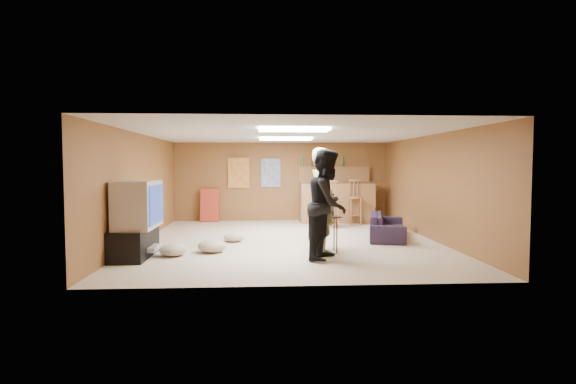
{
  "coord_description": "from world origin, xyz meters",
  "views": [
    {
      "loc": [
        -0.55,
        -9.2,
        1.56
      ],
      "look_at": [
        0.0,
        0.2,
        1.0
      ],
      "focal_mm": 28.0,
      "sensor_mm": 36.0,
      "label": 1
    }
  ],
  "objects": [
    {
      "name": "tv_screen",
      "position": [
        -2.34,
        -1.5,
        0.9
      ],
      "size": [
        0.02,
        0.95,
        0.65
      ],
      "primitive_type": "cube",
      "color": "navy",
      "rests_on": "tv_body"
    },
    {
      "name": "folding_chair_stack",
      "position": [
        -2.0,
        3.3,
        0.45
      ],
      "size": [
        0.5,
        0.26,
        0.91
      ],
      "primitive_type": "cube",
      "rotation": [
        -0.14,
        0.0,
        0.0
      ],
      "color": "red",
      "rests_on": "ground"
    },
    {
      "name": "bar_counter",
      "position": [
        1.5,
        2.95,
        0.55
      ],
      "size": [
        2.0,
        0.6,
        1.1
      ],
      "primitive_type": "cube",
      "color": "brown",
      "rests_on": "ground"
    },
    {
      "name": "wall_back",
      "position": [
        0.0,
        3.5,
        1.1
      ],
      "size": [
        6.0,
        0.02,
        2.2
      ],
      "primitive_type": "cube",
      "color": "brown",
      "rests_on": "ground"
    },
    {
      "name": "wall_right",
      "position": [
        3.0,
        0.0,
        1.1
      ],
      "size": [
        0.02,
        7.0,
        2.2
      ],
      "primitive_type": "cube",
      "color": "brown",
      "rests_on": "ground"
    },
    {
      "name": "bar_stool_right",
      "position": [
        1.9,
        2.46,
        0.58
      ],
      "size": [
        0.45,
        0.45,
        1.15
      ],
      "primitive_type": null,
      "rotation": [
        0.0,
        0.0,
        -0.27
      ],
      "color": "brown",
      "rests_on": "ground"
    },
    {
      "name": "cushion_far",
      "position": [
        -2.08,
        -1.45,
        0.11
      ],
      "size": [
        0.56,
        0.56,
        0.21
      ],
      "primitive_type": "ellipsoid",
      "rotation": [
        0.0,
        0.0,
        -0.22
      ],
      "color": "tan",
      "rests_on": "ground"
    },
    {
      "name": "cushion_near_tv",
      "position": [
        -1.44,
        -1.16,
        0.12
      ],
      "size": [
        0.64,
        0.64,
        0.23
      ],
      "primitive_type": "ellipsoid",
      "rotation": [
        0.0,
        0.0,
        -0.29
      ],
      "color": "tan",
      "rests_on": "ground"
    },
    {
      "name": "tv_body",
      "position": [
        -2.65,
        -1.5,
        0.9
      ],
      "size": [
        0.6,
        1.1,
        0.8
      ],
      "primitive_type": "cube",
      "color": "#B2B2B7",
      "rests_on": "tv_stand"
    },
    {
      "name": "person_olive",
      "position": [
        0.52,
        -1.34,
        0.94
      ],
      "size": [
        0.65,
        0.79,
        1.87
      ],
      "primitive_type": "imported",
      "rotation": [
        0.0,
        0.0,
        1.92
      ],
      "color": "#5F683C",
      "rests_on": "ground"
    },
    {
      "name": "poster_right",
      "position": [
        -0.3,
        3.46,
        1.35
      ],
      "size": [
        0.55,
        0.03,
        0.8
      ],
      "primitive_type": "cube",
      "color": "#334C99",
      "rests_on": "wall_back"
    },
    {
      "name": "wall_front",
      "position": [
        0.0,
        -3.5,
        1.1
      ],
      "size": [
        6.0,
        0.02,
        2.2
      ],
      "primitive_type": "cube",
      "color": "brown",
      "rests_on": "ground"
    },
    {
      "name": "bar_shelf",
      "position": [
        1.5,
        3.4,
        1.5
      ],
      "size": [
        2.0,
        0.18,
        0.05
      ],
      "primitive_type": "cube",
      "color": "brown",
      "rests_on": "bar_backing"
    },
    {
      "name": "dvd_box",
      "position": [
        -2.5,
        -1.5,
        0.15
      ],
      "size": [
        0.35,
        0.5,
        0.08
      ],
      "primitive_type": "cube",
      "color": "#B2B2B7",
      "rests_on": "tv_stand"
    },
    {
      "name": "poster_left",
      "position": [
        -1.2,
        3.46,
        1.35
      ],
      "size": [
        0.6,
        0.03,
        0.85
      ],
      "primitive_type": "cube",
      "color": "#BF3F26",
      "rests_on": "wall_back"
    },
    {
      "name": "bottle_row",
      "position": [
        1.16,
        3.38,
        1.65
      ],
      "size": [
        1.2,
        0.08,
        0.26
      ],
      "primitive_type": null,
      "color": "#3F7233",
      "rests_on": "bar_shelf"
    },
    {
      "name": "ceiling",
      "position": [
        0.0,
        0.0,
        2.2
      ],
      "size": [
        6.0,
        7.0,
        0.02
      ],
      "primitive_type": "cube",
      "color": "silver",
      "rests_on": "ground"
    },
    {
      "name": "person_black",
      "position": [
        0.54,
        -1.84,
        0.91
      ],
      "size": [
        1.0,
        1.1,
        1.83
      ],
      "primitive_type": "imported",
      "rotation": [
        0.0,
        0.0,
        1.15
      ],
      "color": "black",
      "rests_on": "ground"
    },
    {
      "name": "bar_stool_left",
      "position": [
        1.2,
        1.88,
        0.57
      ],
      "size": [
        0.44,
        0.44,
        1.13
      ],
      "primitive_type": null,
      "rotation": [
        0.0,
        0.0,
        -0.27
      ],
      "color": "brown",
      "rests_on": "ground"
    },
    {
      "name": "cup_blue",
      "position": [
        0.72,
        -1.13,
        0.71
      ],
      "size": [
        0.09,
        0.09,
        0.11
      ],
      "primitive_type": "cylinder",
      "rotation": [
        0.0,
        0.0,
        -0.11
      ],
      "color": "#17209F",
      "rests_on": "tray_table"
    },
    {
      "name": "cup_red_near",
      "position": [
        0.46,
        -1.2,
        0.71
      ],
      "size": [
        0.09,
        0.09,
        0.11
      ],
      "primitive_type": "cylinder",
      "rotation": [
        0.0,
        0.0,
        0.12
      ],
      "color": "#B70C29",
      "rests_on": "tray_table"
    },
    {
      "name": "ceiling_panel_front",
      "position": [
        0.0,
        -1.5,
        2.17
      ],
      "size": [
        1.2,
        0.6,
        0.04
      ],
      "primitive_type": "cube",
      "color": "white",
      "rests_on": "ceiling"
    },
    {
      "name": "tv_stand",
      "position": [
        -2.72,
        -1.5,
        0.25
      ],
      "size": [
        0.55,
        1.3,
        0.5
      ],
      "primitive_type": "cube",
      "color": "black",
      "rests_on": "ground"
    },
    {
      "name": "sofa",
      "position": [
        2.14,
        0.21,
        0.27
      ],
      "size": [
        1.15,
        1.94,
        0.53
      ],
      "primitive_type": "imported",
      "rotation": [
        0.0,
        0.0,
        1.31
      ],
      "color": "black",
      "rests_on": "ground"
    },
    {
      "name": "ground",
      "position": [
        0.0,
        0.0,
        0.0
      ],
      "size": [
        7.0,
        7.0,
        0.0
      ],
      "primitive_type": "plane",
      "color": "beige",
      "rests_on": "ground"
    },
    {
      "name": "bar_backing",
      "position": [
        1.5,
        3.42,
        1.2
      ],
      "size": [
        2.0,
        0.14,
        0.6
      ],
      "primitive_type": "cube",
      "color": "brown",
      "rests_on": "bar_counter"
    },
    {
      "name": "cup_red_far",
      "position": [
        0.64,
        -1.35,
        0.7
      ],
      "size": [
        0.08,
        0.08,
        0.1
      ],
      "primitive_type": "cylinder",
      "rotation": [
        0.0,
        0.0,
        0.16
      ],
      "color": "#B70C29",
      "rests_on": "tray_table"
    },
    {
      "name": "bar_lip",
      "position": [
        1.5,
        2.7,
        1.1
      ],
      "size": [
        2.1,
        0.12,
        0.05
      ],
      "primitive_type": "cube",
      "color": "#462E16",
      "rests_on": "bar_counter"
    },
    {
      "name": "cushion_mid",
      "position": [
        -1.13,
        -0.04,
        0.09
      ],
      "size": [
        0.43,
        0.43,
        0.19
      ],
      "primitive_type": "ellipsoid",
      "rotation": [
        0.0,
        0.0,
        -0.03
      ],
      "color": "tan",
      "rests_on": "ground"
    },
    {
      "name": "ceiling_panel_back",
      "position": [
        0.0,
        1.2,
        2.17
      ],
      "size": [
        1.2,
        0.6,
        0.04
      ],
      "primitive_type": "cube",
      "color": "white",
      "rests_on": "ceiling"
    },
    {
      "name": "wall_left",
      "position": [
        -3.0,
        0.0,
        1.1
      ],
      "size": [
        0.02,
        7.0,
        2.2
      ],
      "primitive_type": "cube",
      "color": "brown",
      "rests_on": "ground"
    },
    {
      "name": "tray_table",
      "position": [
        0.57,
        -1.25,
        0.33
      ],
      "size": [
        0.61,
        0.55,
        0.65
      ],
      "primitive_type": "cube",
      "rotation": [
        0.0,
        0.0,
        0.34
      ],
      "color": "#462E16",
      "rests_on": "ground"
    }
  ]
}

